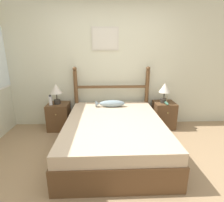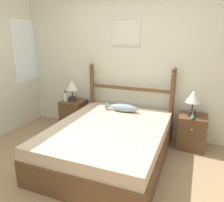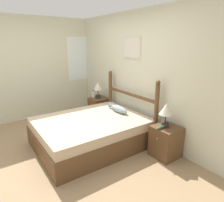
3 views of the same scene
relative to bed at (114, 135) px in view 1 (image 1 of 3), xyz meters
name	(u,v)px [view 1 (image 1 of 3)]	position (x,y,z in m)	size (l,w,h in m)	color
ground_plane	(114,173)	(-0.04, -0.61, -0.26)	(16.00, 16.00, 0.00)	#9E7F5B
wall_back	(110,66)	(-0.04, 1.12, 1.02)	(6.40, 0.08, 2.55)	beige
bed	(114,135)	(0.00, 0.00, 0.00)	(1.57, 2.01, 0.53)	brown
headboard	(112,95)	(0.00, 0.97, 0.43)	(1.58, 0.09, 1.29)	brown
nightstand_left	(59,116)	(-1.11, 0.85, 0.01)	(0.43, 0.45, 0.55)	brown
nightstand_right	(164,115)	(1.11, 0.85, 0.01)	(0.43, 0.45, 0.55)	brown
table_lamp_left	(56,90)	(-1.12, 0.84, 0.57)	(0.23, 0.23, 0.42)	#2D2823
table_lamp_right	(165,89)	(1.08, 0.83, 0.57)	(0.23, 0.23, 0.42)	#2D2823
bottle	(50,100)	(-1.23, 0.77, 0.38)	(0.06, 0.06, 0.21)	white
model_boat	(166,103)	(1.10, 0.71, 0.32)	(0.06, 0.20, 0.18)	#386651
fish_pillow	(111,104)	(-0.03, 0.67, 0.33)	(0.58, 0.16, 0.13)	#8499A3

